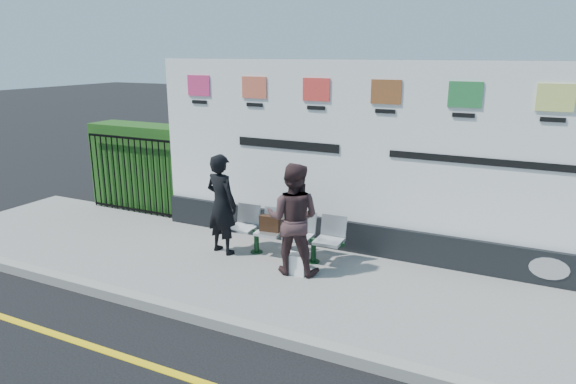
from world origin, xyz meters
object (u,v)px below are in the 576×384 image
Objects in this scene: billboard at (383,174)px; woman_left at (222,204)px; woman_right at (293,219)px; bench at (284,245)px.

billboard is 4.99× the size of woman_left.
woman_right is at bearing -175.62° from woman_left.
billboard is 1.88m from bench.
woman_left is at bearing -168.68° from bench.
billboard reaches higher than woman_right.
woman_right reaches higher than bench.
billboard is at bearing 28.93° from bench.
woman_left is at bearing -18.72° from woman_right.
billboard is 2.56m from woman_left.
woman_right is (-0.95, -1.22, -0.49)m from billboard.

